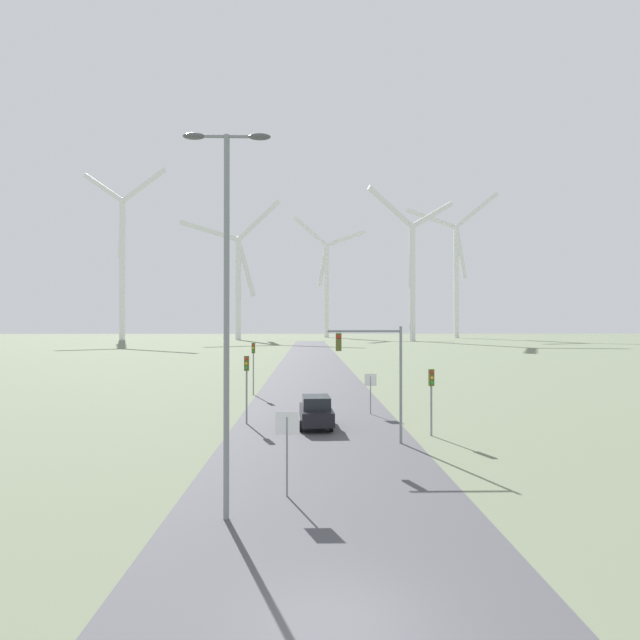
% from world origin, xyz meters
% --- Properties ---
extents(ground_plane, '(600.00, 600.00, 0.00)m').
position_xyz_m(ground_plane, '(0.00, 0.00, 0.00)').
color(ground_plane, '#667056').
extents(road_surface, '(10.00, 240.00, 0.01)m').
position_xyz_m(road_surface, '(0.00, 48.00, 0.00)').
color(road_surface, '#47474C').
rests_on(road_surface, ground).
extents(streetlamp, '(2.73, 0.32, 11.97)m').
position_xyz_m(streetlamp, '(-3.10, 5.52, 7.27)').
color(streetlamp, gray).
rests_on(streetlamp, ground).
extents(stop_sign_near, '(0.81, 0.07, 2.95)m').
position_xyz_m(stop_sign_near, '(-1.31, 7.51, 2.07)').
color(stop_sign_near, gray).
rests_on(stop_sign_near, ground).
extents(stop_sign_far, '(0.81, 0.07, 2.69)m').
position_xyz_m(stop_sign_far, '(3.60, 23.38, 1.88)').
color(stop_sign_far, gray).
rests_on(stop_sign_far, ground).
extents(traffic_light_post_near_left, '(0.28, 0.34, 4.11)m').
position_xyz_m(traffic_light_post_near_left, '(-4.31, 20.28, 3.01)').
color(traffic_light_post_near_left, gray).
rests_on(traffic_light_post_near_left, ground).
extents(traffic_light_post_near_right, '(0.28, 0.34, 3.59)m').
position_xyz_m(traffic_light_post_near_right, '(6.07, 16.78, 2.64)').
color(traffic_light_post_near_right, gray).
rests_on(traffic_light_post_near_right, ground).
extents(traffic_light_post_mid_left, '(0.28, 0.33, 4.45)m').
position_xyz_m(traffic_light_post_mid_left, '(-5.26, 32.61, 3.24)').
color(traffic_light_post_mid_left, gray).
rests_on(traffic_light_post_mid_left, ground).
extents(traffic_light_mast_overhead, '(3.78, 0.34, 5.93)m').
position_xyz_m(traffic_light_mast_overhead, '(2.83, 15.11, 4.17)').
color(traffic_light_mast_overhead, gray).
rests_on(traffic_light_mast_overhead, ground).
extents(car_approaching, '(2.02, 4.19, 1.83)m').
position_xyz_m(car_approaching, '(-0.12, 19.18, 0.91)').
color(car_approaching, black).
rests_on(car_approaching, ground).
extents(wind_turbine_far_left, '(36.11, 14.29, 64.97)m').
position_xyz_m(wind_turbine_far_left, '(-70.80, 179.32, 32.21)').
color(wind_turbine_far_left, white).
rests_on(wind_turbine_far_left, ground).
extents(wind_turbine_left, '(37.23, 8.69, 54.56)m').
position_xyz_m(wind_turbine_left, '(-27.33, 180.36, 24.66)').
color(wind_turbine_left, white).
rests_on(wind_turbine_left, ground).
extents(wind_turbine_center, '(33.24, 3.80, 54.96)m').
position_xyz_m(wind_turbine_center, '(7.67, 216.82, 26.25)').
color(wind_turbine_center, white).
rests_on(wind_turbine_center, ground).
extents(wind_turbine_right, '(34.59, 19.19, 53.01)m').
position_xyz_m(wind_turbine_right, '(36.33, 166.12, 26.02)').
color(wind_turbine_right, white).
rests_on(wind_turbine_right, ground).
extents(wind_turbine_far_right, '(39.70, 5.86, 63.82)m').
position_xyz_m(wind_turbine_far_right, '(64.25, 206.71, 30.33)').
color(wind_turbine_far_right, white).
rests_on(wind_turbine_far_right, ground).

